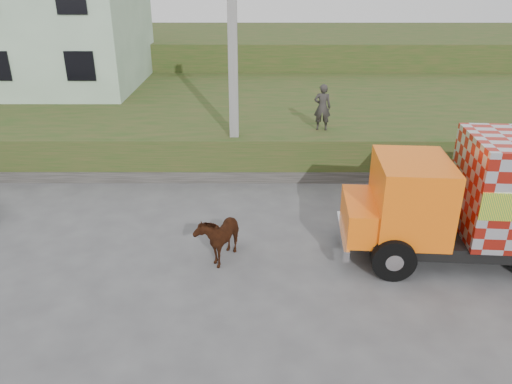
{
  "coord_description": "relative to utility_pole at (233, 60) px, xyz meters",
  "views": [
    {
      "loc": [
        -0.23,
        -11.81,
        6.76
      ],
      "look_at": [
        -0.25,
        0.35,
        1.3
      ],
      "focal_mm": 35.0,
      "sensor_mm": 36.0,
      "label": 1
    }
  ],
  "objects": [
    {
      "name": "embankment_far",
      "position": [
        1.0,
        17.4,
        -2.58
      ],
      "size": [
        40.0,
        12.0,
        3.0
      ],
      "primitive_type": "cube",
      "color": "#244717",
      "rests_on": "ground"
    },
    {
      "name": "retaining_strip",
      "position": [
        -1.0,
        -0.4,
        -3.88
      ],
      "size": [
        16.0,
        0.5,
        0.4
      ],
      "primitive_type": "cube",
      "color": "#595651",
      "rests_on": "ground"
    },
    {
      "name": "cow",
      "position": [
        -0.17,
        -5.41,
        -3.43
      ],
      "size": [
        1.21,
        1.68,
        1.29
      ],
      "primitive_type": "imported",
      "rotation": [
        0.0,
        0.0,
        -0.38
      ],
      "color": "#33100C",
      "rests_on": "ground"
    },
    {
      "name": "building",
      "position": [
        -10.0,
        8.4,
        0.42
      ],
      "size": [
        10.0,
        8.0,
        6.0
      ],
      "primitive_type": "cube",
      "color": "#B6D5B6",
      "rests_on": "embankment"
    },
    {
      "name": "ground",
      "position": [
        1.0,
        -4.6,
        -4.08
      ],
      "size": [
        120.0,
        120.0,
        0.0
      ],
      "primitive_type": "plane",
      "color": "#474749",
      "rests_on": "ground"
    },
    {
      "name": "utility_pole",
      "position": [
        0.0,
        0.0,
        0.0
      ],
      "size": [
        1.2,
        0.3,
        8.0
      ],
      "color": "gray",
      "rests_on": "ground"
    },
    {
      "name": "embankment",
      "position": [
        1.0,
        5.4,
        -3.33
      ],
      "size": [
        40.0,
        12.0,
        1.5
      ],
      "primitive_type": "cube",
      "color": "#244717",
      "rests_on": "ground"
    },
    {
      "name": "pedestrian",
      "position": [
        3.07,
        0.75,
        -1.76
      ],
      "size": [
        0.64,
        0.46,
        1.64
      ],
      "primitive_type": "imported",
      "rotation": [
        0.0,
        0.0,
        3.02
      ],
      "color": "#2B2926",
      "rests_on": "embankment"
    }
  ]
}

